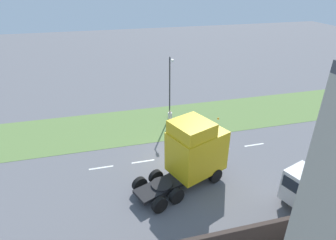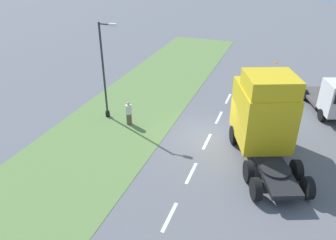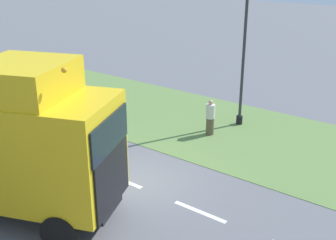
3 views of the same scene
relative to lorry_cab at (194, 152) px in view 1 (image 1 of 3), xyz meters
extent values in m
plane|color=slate|center=(-2.93, 0.86, -2.32)|extent=(120.00, 120.00, 0.00)
cube|color=#607F42|center=(-8.93, 0.86, -2.31)|extent=(7.00, 44.00, 0.01)
cube|color=white|center=(-2.93, -6.24, -2.32)|extent=(0.16, 1.80, 0.00)
cube|color=white|center=(-2.93, -3.04, -2.32)|extent=(0.16, 1.80, 0.00)
cube|color=white|center=(-2.93, 0.16, -2.32)|extent=(0.16, 1.80, 0.00)
cube|color=white|center=(-2.93, 3.36, -2.32)|extent=(0.16, 1.80, 0.00)
cube|color=white|center=(-2.93, 6.56, -2.32)|extent=(0.16, 1.80, 0.00)
cube|color=#382D28|center=(6.07, 0.86, -1.54)|extent=(0.25, 24.00, 1.55)
cube|color=black|center=(0.45, -1.11, -1.65)|extent=(3.72, 6.56, 0.24)
cube|color=gold|center=(-0.10, 0.25, -0.06)|extent=(3.69, 4.27, 2.94)
cube|color=black|center=(-0.78, 1.94, -0.71)|extent=(2.02, 0.86, 1.65)
cube|color=black|center=(-0.78, 1.94, 0.59)|extent=(2.14, 0.91, 0.94)
cube|color=gold|center=(0.10, -0.25, 1.86)|extent=(3.10, 3.06, 0.90)
sphere|color=orange|center=(0.14, 1.51, 2.38)|extent=(0.14, 0.14, 0.14)
cylinder|color=black|center=(0.99, -2.46, -1.47)|extent=(1.81, 1.81, 0.12)
cylinder|color=black|center=(-1.49, 0.57, -1.80)|extent=(0.69, 1.08, 1.04)
cylinder|color=black|center=(0.68, 1.44, -1.80)|extent=(0.69, 1.08, 1.04)
cylinder|color=black|center=(-0.21, -2.60, -1.80)|extent=(0.69, 1.08, 1.04)
cylinder|color=black|center=(1.95, -1.73, -1.80)|extent=(0.69, 1.08, 1.04)
cylinder|color=black|center=(0.28, -3.81, -1.80)|extent=(0.69, 1.08, 1.04)
cylinder|color=black|center=(2.44, -2.93, -1.80)|extent=(0.69, 1.08, 1.04)
cube|color=silver|center=(4.35, 5.56, -0.71)|extent=(2.67, 2.47, 2.06)
cube|color=black|center=(4.66, 4.65, -0.30)|extent=(1.84, 0.65, 0.74)
cube|color=#4C4742|center=(3.51, 8.09, -1.83)|extent=(3.18, 3.99, 0.18)
cube|color=#4C4742|center=(4.04, 6.49, -1.02)|extent=(2.11, 0.79, 1.44)
cylinder|color=black|center=(5.31, 5.88, -1.92)|extent=(0.48, 0.83, 0.80)
cylinder|color=black|center=(3.39, 5.24, -1.92)|extent=(0.48, 0.83, 0.80)
cylinder|color=black|center=(2.37, 8.28, -1.92)|extent=(0.48, 0.83, 0.80)
cylinder|color=black|center=(-9.93, 0.93, -2.12)|extent=(0.28, 0.28, 0.40)
cylinder|color=#2D2D33|center=(-9.93, 0.93, 0.78)|extent=(0.13, 0.13, 6.19)
cylinder|color=#2D2D33|center=(-9.48, 0.93, 3.77)|extent=(0.90, 0.09, 0.09)
cube|color=silver|center=(-9.03, 0.93, 3.77)|extent=(0.44, 0.20, 0.16)
cylinder|color=brown|center=(-8.11, 0.48, -1.94)|extent=(0.34, 0.34, 0.75)
cylinder|color=beige|center=(-8.11, 0.48, -1.27)|extent=(0.39, 0.39, 0.60)
sphere|color=tan|center=(-8.11, 0.48, -0.87)|extent=(0.20, 0.20, 0.20)
camera|label=1|loc=(14.86, -5.60, 10.60)|focal=30.00mm
camera|label=2|loc=(0.53, -15.86, 7.83)|focal=35.00mm
camera|label=3|loc=(6.19, 9.08, 4.82)|focal=45.00mm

